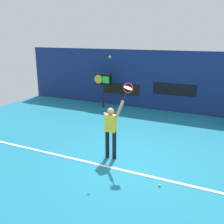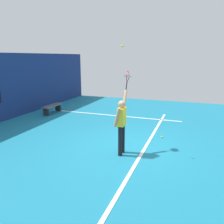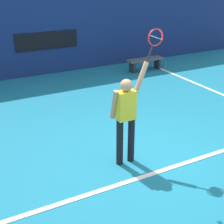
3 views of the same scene
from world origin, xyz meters
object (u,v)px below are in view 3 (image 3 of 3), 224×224
Objects in this scene: tennis_player at (126,115)px; tennis_racket at (155,39)px; water_bottle at (165,64)px; court_bench at (145,61)px.

tennis_racket is at bearing -0.44° from tennis_player.
tennis_racket is at bearing -129.09° from water_bottle.
tennis_player is 8.19× the size of water_bottle.
tennis_player is 6.38m from court_bench.
tennis_player reaches higher than water_bottle.
court_bench is 5.83× the size of water_bottle.
tennis_racket is at bearing -122.48° from court_bench.
water_bottle is at bearing 47.32° from tennis_player.
tennis_racket is 2.60× the size of water_bottle.
court_bench is (3.24, 5.09, -1.99)m from tennis_racket.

